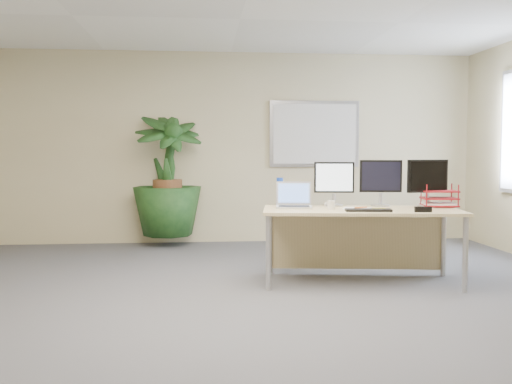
{
  "coord_description": "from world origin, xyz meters",
  "views": [
    {
      "loc": [
        -0.41,
        -4.15,
        1.29
      ],
      "look_at": [
        0.01,
        0.35,
        0.97
      ],
      "focal_mm": 40.0,
      "sensor_mm": 36.0,
      "label": 1
    }
  ],
  "objects": [
    {
      "name": "floor",
      "position": [
        0.0,
        0.0,
        0.0
      ],
      "size": [
        8.0,
        8.0,
        0.0
      ],
      "primitive_type": "plane",
      "color": "#444449",
      "rests_on": "ground"
    },
    {
      "name": "yellow_highlighter",
      "position": [
        1.28,
        1.19,
        0.74
      ],
      "size": [
        0.13,
        0.03,
        0.02
      ],
      "primitive_type": "cylinder",
      "rotation": [
        0.0,
        1.57,
        -0.13
      ],
      "color": "yellow",
      "rests_on": "desk"
    },
    {
      "name": "desk",
      "position": [
        1.15,
        1.39,
        0.58
      ],
      "size": [
        2.0,
        1.06,
        0.73
      ],
      "color": "tan",
      "rests_on": "floor"
    },
    {
      "name": "monitor_right",
      "position": [
        1.41,
        1.55,
        1.0
      ],
      "size": [
        0.43,
        0.19,
        0.47
      ],
      "color": "#B0B0B5",
      "rests_on": "desk"
    },
    {
      "name": "back_wall",
      "position": [
        0.0,
        4.0,
        1.35
      ],
      "size": [
        7.0,
        0.04,
        2.7
      ],
      "primitive_type": "cube",
      "color": "#C0B287",
      "rests_on": "floor"
    },
    {
      "name": "floor_plant",
      "position": [
        -0.89,
        3.7,
        0.75
      ],
      "size": [
        1.05,
        1.05,
        1.5
      ],
      "primitive_type": "imported",
      "rotation": [
        0.0,
        0.0,
        0.3
      ],
      "color": "#143815",
      "rests_on": "floor"
    },
    {
      "name": "spiral_notebook",
      "position": [
        1.09,
        1.27,
        0.74
      ],
      "size": [
        0.31,
        0.28,
        0.01
      ],
      "primitive_type": "cube",
      "rotation": [
        0.0,
        0.0,
        -0.43
      ],
      "color": "white",
      "rests_on": "desk"
    },
    {
      "name": "stapler",
      "position": [
        1.62,
        0.94,
        0.76
      ],
      "size": [
        0.16,
        0.06,
        0.05
      ],
      "primitive_type": "cube",
      "rotation": [
        0.0,
        0.0,
        -0.14
      ],
      "color": "black",
      "rests_on": "desk"
    },
    {
      "name": "letter_tray",
      "position": [
        1.98,
        1.41,
        0.81
      ],
      "size": [
        0.38,
        0.3,
        0.16
      ],
      "color": "maroon",
      "rests_on": "desk"
    },
    {
      "name": "coffee_mug",
      "position": [
        0.83,
        1.28,
        0.77
      ],
      "size": [
        0.11,
        0.07,
        0.08
      ],
      "color": "silver",
      "rests_on": "desk"
    },
    {
      "name": "whiteboard",
      "position": [
        1.2,
        3.97,
        1.55
      ],
      "size": [
        1.3,
        0.04,
        0.95
      ],
      "color": "#AFAFB4",
      "rests_on": "back_wall"
    },
    {
      "name": "monitor_left",
      "position": [
        0.94,
        1.6,
        0.99
      ],
      "size": [
        0.41,
        0.19,
        0.45
      ],
      "color": "#B0B0B5",
      "rests_on": "desk"
    },
    {
      "name": "orange_pen",
      "position": [
        1.13,
        1.26,
        0.75
      ],
      "size": [
        0.14,
        0.06,
        0.01
      ],
      "primitive_type": "cylinder",
      "rotation": [
        0.0,
        1.57,
        0.37
      ],
      "color": "orange",
      "rests_on": "spiral_notebook"
    },
    {
      "name": "water_bottle",
      "position": [
        0.39,
        1.72,
        0.87
      ],
      "size": [
        0.07,
        0.07,
        0.29
      ],
      "color": "#AFC0CE",
      "rests_on": "desk"
    },
    {
      "name": "monitor_dark",
      "position": [
        1.86,
        1.42,
        1.01
      ],
      "size": [
        0.43,
        0.2,
        0.48
      ],
      "color": "#B0B0B5",
      "rests_on": "desk"
    },
    {
      "name": "keyboard",
      "position": [
        1.14,
        1.05,
        0.74
      ],
      "size": [
        0.44,
        0.2,
        0.02
      ],
      "primitive_type": "cube",
      "rotation": [
        0.0,
        0.0,
        -0.14
      ],
      "color": "black",
      "rests_on": "desk"
    },
    {
      "name": "laptop",
      "position": [
        0.5,
        1.49,
        0.79
      ],
      "size": [
        0.4,
        0.36,
        0.26
      ],
      "color": "silver",
      "rests_on": "desk"
    }
  ]
}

